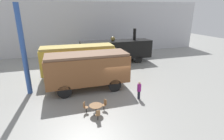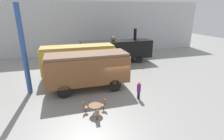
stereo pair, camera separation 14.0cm
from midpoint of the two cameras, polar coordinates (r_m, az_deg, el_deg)
The scene contains 11 objects.
ground_plane at distance 17.55m, azimuth 1.30°, elevation -5.95°, with size 80.00×80.00×0.00m, color gray.
backdrop_wall at distance 31.55m, azimuth -7.77°, elevation 13.35°, with size 44.00×0.15×9.00m.
steam_locomotive at distance 25.80m, azimuth 1.71°, elevation 6.75°, with size 10.35×2.67×4.92m.
passenger_coach_vintage at distance 20.46m, azimuth -10.70°, elevation 3.65°, with size 8.21×2.45×3.63m.
passenger_coach_wooden at distance 16.78m, azimuth -7.79°, elevation 0.68°, with size 7.70×2.89×3.60m.
cafe_table_near at distance 13.22m, azimuth -5.19°, elevation -11.88°, with size 0.98×0.98×0.73m.
cafe_chair_0 at distance 13.56m, azimuth -8.65°, elevation -11.63°, with size 0.40×0.39×0.87m.
cafe_chair_1 at distance 12.54m, azimuth -4.54°, elevation -14.20°, with size 0.36×0.36×0.87m.
cafe_chair_2 at distance 13.74m, azimuth -2.34°, elevation -10.99°, with size 0.40×0.39×0.87m.
visitor_person at distance 15.35m, azimuth 9.01°, elevation -6.41°, with size 0.34×0.34×1.60m.
support_pillar at distance 17.14m, azimuth -26.68°, elevation 5.55°, with size 0.44×0.44×8.00m.
Camera 2 is at (-4.89, -15.20, 7.28)m, focal length 28.00 mm.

